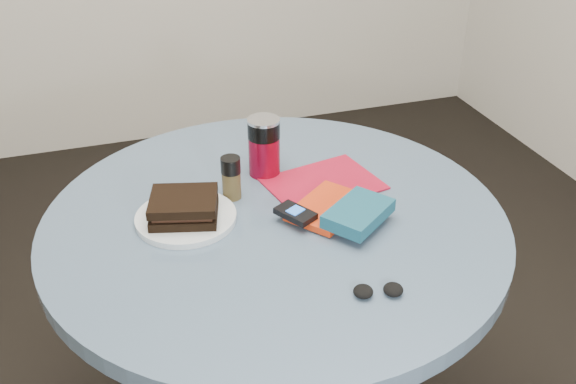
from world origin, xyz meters
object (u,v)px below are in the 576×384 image
object	(u,v)px
plate	(186,218)
sandwich	(184,207)
novel	(358,213)
headphones	(378,291)
soda_can	(264,147)
pepper_grinder	(231,177)
table	(276,273)
magazine	(323,184)
red_book	(328,207)
mp3_player	(295,213)

from	to	relation	value
plate	sandwich	world-z (taller)	sandwich
novel	headphones	world-z (taller)	novel
soda_can	pepper_grinder	size ratio (longest dim) A/B	1.42
headphones	plate	bearing A→B (deg)	129.45
sandwich	table	bearing A→B (deg)	-8.63
table	plate	size ratio (longest dim) A/B	4.66
novel	plate	bearing A→B (deg)	121.66
magazine	red_book	world-z (taller)	red_book
plate	mp3_player	size ratio (longest dim) A/B	2.22
plate	mp3_player	world-z (taller)	mp3_player
sandwich	mp3_player	distance (m)	0.23
magazine	headphones	distance (m)	0.40
soda_can	pepper_grinder	world-z (taller)	soda_can
pepper_grinder	sandwich	bearing A→B (deg)	-150.53
magazine	novel	size ratio (longest dim) A/B	1.68
table	headphones	bearing A→B (deg)	-72.40
table	mp3_player	bearing A→B (deg)	-58.11
red_book	plate	bearing A→B (deg)	130.03
sandwich	magazine	world-z (taller)	sandwich
magazine	soda_can	bearing A→B (deg)	129.27
sandwich	soda_can	size ratio (longest dim) A/B	1.15
table	soda_can	size ratio (longest dim) A/B	7.03
red_book	novel	xyz separation A→B (m)	(0.04, -0.07, 0.02)
table	soda_can	world-z (taller)	soda_can
red_book	pepper_grinder	bearing A→B (deg)	107.79
red_book	mp3_player	distance (m)	0.08
table	magazine	size ratio (longest dim) A/B	4.01
plate	magazine	world-z (taller)	plate
red_book	novel	size ratio (longest dim) A/B	1.18
soda_can	pepper_grinder	bearing A→B (deg)	-140.39
sandwich	magazine	distance (m)	0.34
headphones	mp3_player	bearing A→B (deg)	104.62
soda_can	novel	size ratio (longest dim) A/B	0.96
sandwich	headphones	size ratio (longest dim) A/B	1.68
sandwich	mp3_player	size ratio (longest dim) A/B	1.69
soda_can	novel	xyz separation A→B (m)	(0.12, -0.28, -0.04)
plate	headphones	world-z (taller)	headphones
headphones	sandwich	bearing A→B (deg)	130.22
mp3_player	table	bearing A→B (deg)	121.89
pepper_grinder	headphones	distance (m)	0.44
table	novel	distance (m)	0.27
headphones	red_book	bearing A→B (deg)	87.60
plate	table	bearing A→B (deg)	-10.55
soda_can	magazine	xyz separation A→B (m)	(0.11, -0.09, -0.07)
plate	sandwich	distance (m)	0.03
magazine	mp3_player	world-z (taller)	mp3_player
plate	pepper_grinder	bearing A→B (deg)	27.80
mp3_player	plate	bearing A→B (deg)	158.94
pepper_grinder	mp3_player	distance (m)	0.18
soda_can	headphones	distance (m)	0.50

